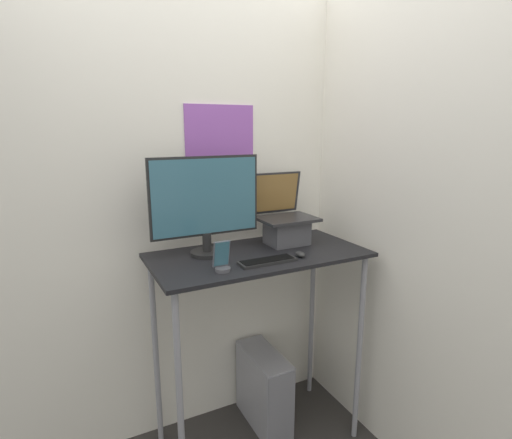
{
  "coord_description": "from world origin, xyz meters",
  "views": [
    {
      "loc": [
        -0.9,
        -1.48,
        1.76
      ],
      "look_at": [
        -0.02,
        0.28,
        1.3
      ],
      "focal_mm": 28.0,
      "sensor_mm": 36.0,
      "label": 1
    }
  ],
  "objects_px": {
    "laptop": "(285,225)",
    "mouse": "(300,254)",
    "cell_phone": "(222,261)",
    "computer_tower": "(264,388)",
    "monitor": "(206,204)",
    "keyboard": "(267,261)"
  },
  "relations": [
    {
      "from": "mouse",
      "to": "monitor",
      "type": "bearing_deg",
      "value": 148.53
    },
    {
      "from": "laptop",
      "to": "keyboard",
      "type": "bearing_deg",
      "value": -134.68
    },
    {
      "from": "laptop",
      "to": "mouse",
      "type": "bearing_deg",
      "value": -103.41
    },
    {
      "from": "laptop",
      "to": "mouse",
      "type": "distance_m",
      "value": 0.27
    },
    {
      "from": "laptop",
      "to": "cell_phone",
      "type": "height_order",
      "value": "laptop"
    },
    {
      "from": "laptop",
      "to": "monitor",
      "type": "relative_size",
      "value": 0.69
    },
    {
      "from": "monitor",
      "to": "mouse",
      "type": "height_order",
      "value": "monitor"
    },
    {
      "from": "monitor",
      "to": "cell_phone",
      "type": "relative_size",
      "value": 4.0
    },
    {
      "from": "monitor",
      "to": "mouse",
      "type": "xyz_separation_m",
      "value": [
        0.4,
        -0.25,
        -0.25
      ]
    },
    {
      "from": "laptop",
      "to": "keyboard",
      "type": "xyz_separation_m",
      "value": [
        -0.25,
        -0.25,
        -0.1
      ]
    },
    {
      "from": "monitor",
      "to": "computer_tower",
      "type": "relative_size",
      "value": 1.22
    },
    {
      "from": "cell_phone",
      "to": "computer_tower",
      "type": "height_order",
      "value": "cell_phone"
    },
    {
      "from": "keyboard",
      "to": "mouse",
      "type": "distance_m",
      "value": 0.19
    },
    {
      "from": "keyboard",
      "to": "computer_tower",
      "type": "distance_m",
      "value": 0.95
    },
    {
      "from": "keyboard",
      "to": "computer_tower",
      "type": "height_order",
      "value": "keyboard"
    },
    {
      "from": "mouse",
      "to": "cell_phone",
      "type": "xyz_separation_m",
      "value": [
        -0.42,
        -0.01,
        0.03
      ]
    },
    {
      "from": "monitor",
      "to": "computer_tower",
      "type": "height_order",
      "value": "monitor"
    },
    {
      "from": "computer_tower",
      "to": "keyboard",
      "type": "bearing_deg",
      "value": -115.32
    },
    {
      "from": "mouse",
      "to": "laptop",
      "type": "bearing_deg",
      "value": 76.59
    },
    {
      "from": "laptop",
      "to": "cell_phone",
      "type": "distance_m",
      "value": 0.55
    },
    {
      "from": "cell_phone",
      "to": "computer_tower",
      "type": "distance_m",
      "value": 1.04
    },
    {
      "from": "keyboard",
      "to": "cell_phone",
      "type": "height_order",
      "value": "cell_phone"
    }
  ]
}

